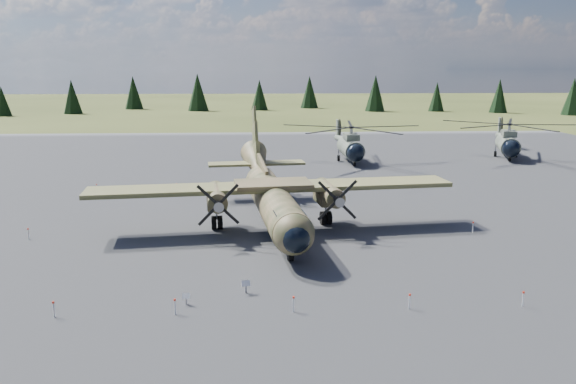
{
  "coord_description": "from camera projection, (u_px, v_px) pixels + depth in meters",
  "views": [
    {
      "loc": [
        0.29,
        -40.16,
        12.15
      ],
      "look_at": [
        2.55,
        2.0,
        2.89
      ],
      "focal_mm": 35.0,
      "sensor_mm": 36.0,
      "label": 1
    }
  ],
  "objects": [
    {
      "name": "barrier_fence",
      "position": [
        249.0,
        230.0,
        41.55
      ],
      "size": [
        33.12,
        29.62,
        0.85
      ],
      "color": "white",
      "rests_on": "ground"
    },
    {
      "name": "info_placard_right",
      "position": [
        246.0,
        285.0,
        30.96
      ],
      "size": [
        0.53,
        0.33,
        0.77
      ],
      "rotation": [
        0.0,
        0.0,
        0.28
      ],
      "color": "gray",
      "rests_on": "ground"
    },
    {
      "name": "transport_plane",
      "position": [
        271.0,
        192.0,
        44.2
      ],
      "size": [
        28.08,
        25.38,
        9.24
      ],
      "rotation": [
        0.0,
        0.0,
        0.11
      ],
      "color": "#323A1F",
      "rests_on": "ground"
    },
    {
      "name": "info_placard_left",
      "position": [
        186.0,
        297.0,
        29.47
      ],
      "size": [
        0.43,
        0.23,
        0.64
      ],
      "rotation": [
        0.0,
        0.0,
        -0.15
      ],
      "color": "gray",
      "rests_on": "ground"
    },
    {
      "name": "helicopter_mid",
      "position": [
        508.0,
        133.0,
        77.48
      ],
      "size": [
        24.11,
        24.48,
        4.9
      ],
      "rotation": [
        0.0,
        0.0,
        -0.3
      ],
      "color": "gray",
      "rests_on": "ground"
    },
    {
      "name": "treeline",
      "position": [
        275.0,
        166.0,
        43.23
      ],
      "size": [
        281.7,
        285.83,
        10.96
      ],
      "color": "black",
      "rests_on": "ground"
    },
    {
      "name": "ground",
      "position": [
        255.0,
        236.0,
        41.76
      ],
      "size": [
        500.0,
        500.0,
        0.0
      ],
      "primitive_type": "plane",
      "color": "brown",
      "rests_on": "ground"
    },
    {
      "name": "helicopter_near",
      "position": [
        350.0,
        137.0,
        74.07
      ],
      "size": [
        19.37,
        22.67,
        4.85
      ],
      "rotation": [
        0.0,
        0.0,
        0.02
      ],
      "color": "gray",
      "rests_on": "ground"
    },
    {
      "name": "apron",
      "position": [
        256.0,
        204.0,
        51.51
      ],
      "size": [
        120.0,
        120.0,
        0.04
      ],
      "primitive_type": "cube",
      "color": "slate",
      "rests_on": "ground"
    }
  ]
}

